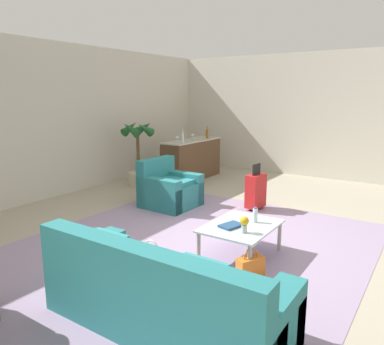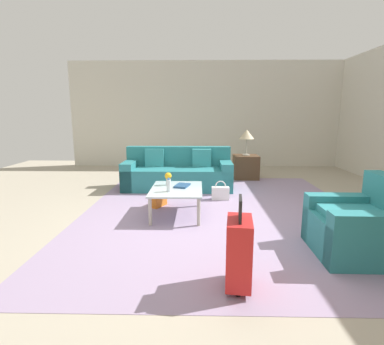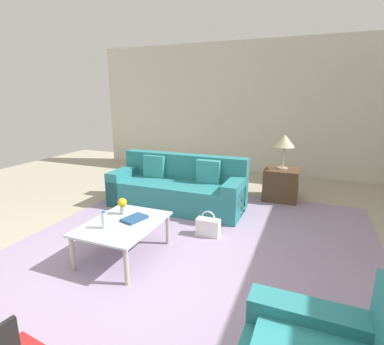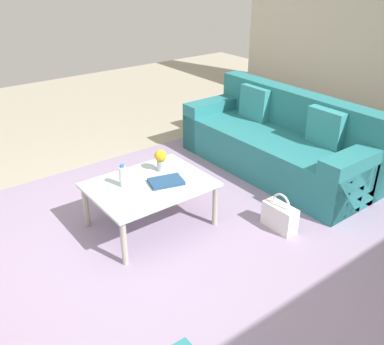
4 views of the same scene
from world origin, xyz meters
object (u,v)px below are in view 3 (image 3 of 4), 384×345
at_px(coffee_table_book, 134,219).
at_px(handbag_orange, 121,227).
at_px(flower_vase, 122,205).
at_px(table_lamp, 284,141).
at_px(side_table, 281,184).
at_px(coffee_table, 123,226).
at_px(handbag_white, 208,227).
at_px(water_bottle, 104,220).
at_px(couch, 179,189).

relative_size(coffee_table_book, handbag_orange, 0.81).
distance_m(coffee_table_book, flower_vase, 0.27).
height_order(coffee_table_book, table_lamp, table_lamp).
distance_m(coffee_table_book, side_table, 3.04).
relative_size(flower_vase, handbag_orange, 0.57).
xyz_separation_m(coffee_table, handbag_white, (-0.88, 0.75, -0.25)).
distance_m(side_table, handbag_white, 2.07).
bearing_deg(handbag_orange, table_lamp, 142.00).
distance_m(handbag_white, handbag_orange, 1.18).
bearing_deg(handbag_white, coffee_table_book, -41.23).
distance_m(water_bottle, table_lamp, 3.44).
relative_size(coffee_table, handbag_white, 2.87).
bearing_deg(water_bottle, table_lamp, 151.93).
height_order(couch, table_lamp, table_lamp).
relative_size(coffee_table_book, side_table, 0.49).
relative_size(coffee_table, handbag_orange, 2.87).
bearing_deg(handbag_white, water_bottle, -38.07).
bearing_deg(handbag_white, table_lamp, 158.55).
xyz_separation_m(couch, coffee_table_book, (1.67, 0.18, 0.14)).
bearing_deg(handbag_orange, handbag_white, 112.01).
height_order(coffee_table_book, side_table, side_table).
height_order(flower_vase, handbag_white, flower_vase).
xyz_separation_m(coffee_table_book, handbag_orange, (-0.32, -0.43, -0.32)).
distance_m(couch, water_bottle, 2.00).
relative_size(couch, coffee_table, 2.19).
relative_size(flower_vase, side_table, 0.35).
relative_size(flower_vase, table_lamp, 0.33).
bearing_deg(table_lamp, coffee_table, -28.18).
distance_m(table_lamp, handbag_orange, 3.14).
bearing_deg(side_table, coffee_table_book, -27.92).
height_order(water_bottle, handbag_white, water_bottle).
bearing_deg(handbag_white, flower_vase, -53.64).
bearing_deg(water_bottle, handbag_white, 141.93).
distance_m(couch, table_lamp, 2.04).
relative_size(flower_vase, handbag_white, 0.57).
distance_m(flower_vase, handbag_orange, 0.52).
bearing_deg(handbag_orange, coffee_table, 38.26).
distance_m(couch, handbag_orange, 1.39).
relative_size(table_lamp, handbag_orange, 1.74).
xyz_separation_m(couch, table_lamp, (-1.01, 1.60, 0.77)).
bearing_deg(coffee_table, flower_vase, -145.71).
relative_size(side_table, handbag_orange, 1.65).
distance_m(couch, coffee_table_book, 1.69).
xyz_separation_m(flower_vase, handbag_orange, (-0.22, -0.20, -0.42)).
bearing_deg(couch, table_lamp, 122.21).
bearing_deg(water_bottle, coffee_table_book, 150.64).
xyz_separation_m(water_bottle, side_table, (-3.00, 1.60, -0.24)).
bearing_deg(handbag_orange, coffee_table_book, 53.21).
bearing_deg(couch, handbag_white, 42.79).
distance_m(water_bottle, flower_vase, 0.42).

